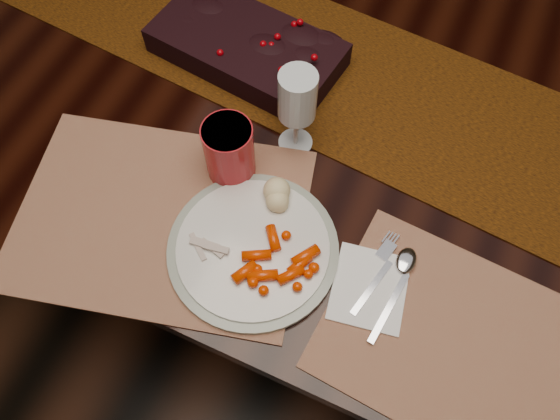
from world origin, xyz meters
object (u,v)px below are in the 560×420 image
at_px(baby_carrots, 277,261).
at_px(centerpiece, 247,44).
at_px(mashed_potatoes, 285,203).
at_px(red_cup, 229,151).
at_px(dinner_plate, 253,249).
at_px(napkin, 369,288).
at_px(turkey_shreds, 209,244).
at_px(dining_table, 332,209).
at_px(placemat_main, 461,344).
at_px(wine_glass, 297,113).

bearing_deg(baby_carrots, centerpiece, 121.74).
relative_size(mashed_potatoes, red_cup, 0.69).
bearing_deg(dinner_plate, mashed_potatoes, 76.67).
height_order(mashed_potatoes, napkin, mashed_potatoes).
distance_m(mashed_potatoes, turkey_shreds, 0.15).
bearing_deg(dining_table, baby_carrots, -90.25).
bearing_deg(placemat_main, red_cup, 167.96).
bearing_deg(red_cup, mashed_potatoes, -19.21).
bearing_deg(red_cup, napkin, -20.24).
distance_m(centerpiece, dinner_plate, 0.44).
distance_m(dining_table, wine_glass, 0.48).
distance_m(dining_table, baby_carrots, 0.53).
bearing_deg(dinner_plate, baby_carrots, -11.67).
bearing_deg(baby_carrots, wine_glass, 106.33).
height_order(dinner_plate, baby_carrots, baby_carrots).
bearing_deg(centerpiece, turkey_shreds, -72.70).
distance_m(baby_carrots, napkin, 0.16).
relative_size(centerpiece, placemat_main, 0.89).
distance_m(dinner_plate, wine_glass, 0.25).
relative_size(dining_table, wine_glass, 9.69).
bearing_deg(baby_carrots, placemat_main, 0.11).
bearing_deg(turkey_shreds, napkin, 9.55).
bearing_deg(dinner_plate, turkey_shreds, -156.89).
height_order(baby_carrots, napkin, baby_carrots).
bearing_deg(turkey_shreds, wine_glass, 80.36).
height_order(centerpiece, napkin, centerpiece).
relative_size(dining_table, baby_carrots, 15.87).
bearing_deg(placemat_main, wine_glass, 152.46).
bearing_deg(centerpiece, placemat_main, -35.14).
relative_size(placemat_main, wine_glass, 2.28).
xyz_separation_m(dining_table, napkin, (0.15, -0.31, 0.38)).
bearing_deg(placemat_main, dinner_plate, -176.98).
height_order(dining_table, baby_carrots, baby_carrots).
bearing_deg(baby_carrots, napkin, 9.85).
height_order(centerpiece, baby_carrots, centerpiece).
bearing_deg(dinner_plate, red_cup, 128.89).
bearing_deg(dinner_plate, placemat_main, -1.48).
bearing_deg(red_cup, baby_carrots, -42.40).
bearing_deg(napkin, mashed_potatoes, 149.67).
relative_size(dining_table, mashed_potatoes, 21.57).
height_order(mashed_potatoes, wine_glass, wine_glass).
relative_size(mashed_potatoes, napkin, 0.61).
bearing_deg(placemat_main, dining_table, 137.83).
distance_m(baby_carrots, wine_glass, 0.26).
distance_m(dinner_plate, mashed_potatoes, 0.09).
distance_m(mashed_potatoes, wine_glass, 0.16).
height_order(dinner_plate, red_cup, red_cup).
height_order(placemat_main, baby_carrots, baby_carrots).
distance_m(dining_table, turkey_shreds, 0.55).
height_order(dining_table, dinner_plate, dinner_plate).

